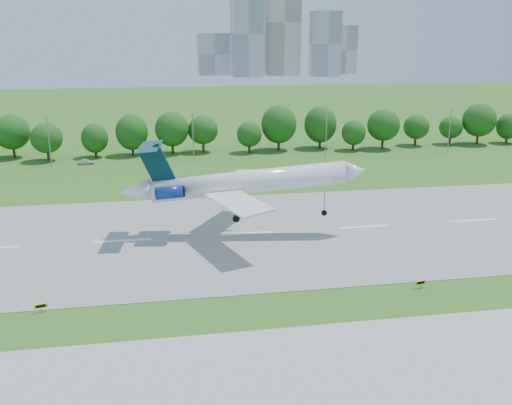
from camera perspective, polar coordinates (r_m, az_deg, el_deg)
name	(u,v)px	position (r m, az deg, el deg)	size (l,w,h in m)	color
ground	(111,315)	(69.69, -14.30, -10.85)	(600.00, 600.00, 0.00)	#356A1B
runway	(122,241)	(92.59, -13.22, -3.76)	(400.00, 45.00, 0.08)	gray
tree_line	(134,133)	(156.05, -12.09, 6.84)	(288.40, 8.40, 10.40)	#382314
light_poles	(123,139)	(146.31, -13.20, 6.20)	(175.90, 0.25, 12.19)	gray
skyline	(276,35)	(462.06, 2.05, 16.38)	(127.00, 52.00, 80.00)	#B2B2B7
airliner	(236,182)	(90.75, -1.97, 2.05)	(39.48, 28.44, 12.37)	white
taxi_sign_centre	(41,306)	(72.47, -20.70, -9.66)	(1.49, 0.50, 1.05)	gray
taxi_sign_right	(421,283)	(76.81, 16.14, -7.70)	(1.50, 0.39, 1.05)	gray
service_vehicle_b	(86,162)	(149.25, -16.63, 3.93)	(1.59, 3.96, 1.35)	silver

